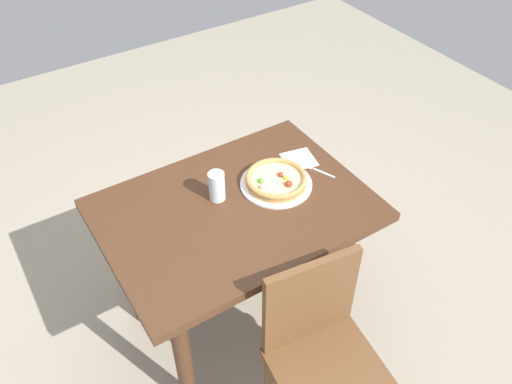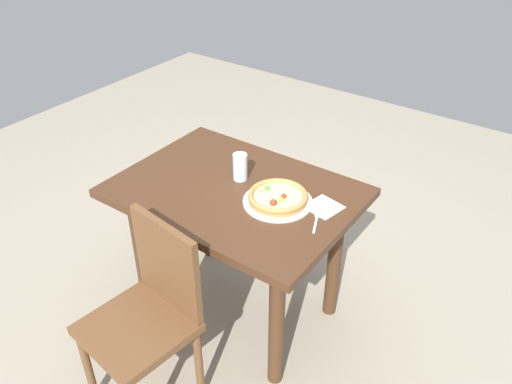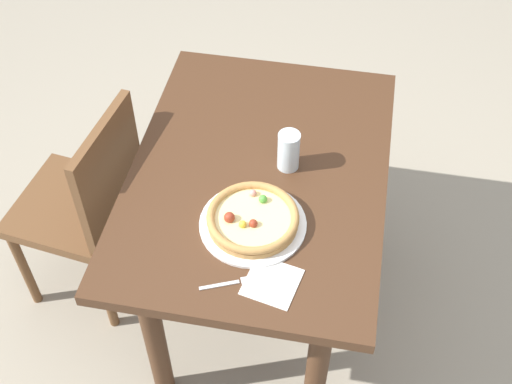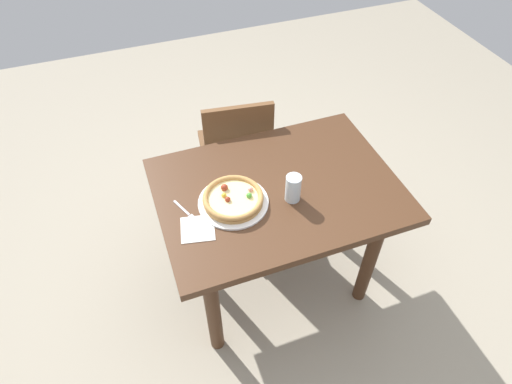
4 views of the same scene
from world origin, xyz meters
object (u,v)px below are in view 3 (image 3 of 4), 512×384
(plate, at_px, (253,224))
(pizza, at_px, (253,218))
(fork, at_px, (235,282))
(napkin, at_px, (272,282))
(chair_near, at_px, (88,203))
(dining_table, at_px, (259,197))
(drinking_glass, at_px, (289,151))

(plate, relative_size, pizza, 1.17)
(fork, height_order, napkin, fork)
(plate, bearing_deg, pizza, -107.87)
(chair_near, distance_m, pizza, 0.74)
(dining_table, distance_m, pizza, 0.27)
(chair_near, height_order, drinking_glass, drinking_glass)
(chair_near, height_order, napkin, chair_near)
(dining_table, bearing_deg, chair_near, -89.17)
(plate, height_order, drinking_glass, drinking_glass)
(dining_table, height_order, drinking_glass, drinking_glass)
(napkin, bearing_deg, dining_table, -164.82)
(fork, bearing_deg, dining_table, 68.81)
(plate, xyz_separation_m, drinking_glass, (-0.26, 0.06, 0.06))
(dining_table, relative_size, pizza, 4.12)
(chair_near, xyz_separation_m, napkin, (0.40, 0.72, 0.28))
(pizza, height_order, fork, pizza)
(plate, bearing_deg, drinking_glass, 166.08)
(chair_near, bearing_deg, napkin, -111.14)
(dining_table, relative_size, plate, 3.53)
(napkin, bearing_deg, drinking_glass, -176.85)
(dining_table, bearing_deg, napkin, 15.18)
(chair_near, distance_m, napkin, 0.87)
(dining_table, distance_m, fork, 0.45)
(drinking_glass, bearing_deg, napkin, 3.15)
(fork, distance_m, napkin, 0.10)
(napkin, bearing_deg, pizza, -154.63)
(napkin, bearing_deg, chair_near, -118.82)
(dining_table, bearing_deg, pizza, 5.75)
(chair_near, relative_size, napkin, 6.32)
(pizza, xyz_separation_m, napkin, (0.19, 0.09, -0.03))
(napkin, bearing_deg, plate, -154.77)
(plate, distance_m, drinking_glass, 0.27)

